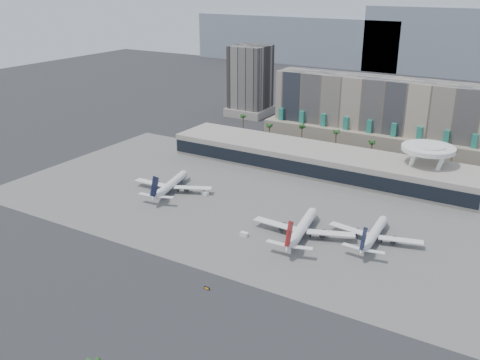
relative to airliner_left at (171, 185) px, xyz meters
The scene contains 13 objects.
ground 67.26m from the airliner_left, 41.51° to the right, with size 900.00×900.00×0.00m, color #232326.
apron_pad 51.51m from the airliner_left, 11.78° to the left, with size 260.00×130.00×0.06m, color #5B5B59.
hotel 143.81m from the airliner_left, 65.10° to the left, with size 140.00×30.00×42.00m.
office_tower 162.93m from the airliner_left, 106.04° to the left, with size 30.00×30.00×52.00m.
terminal 82.49m from the airliner_left, 52.41° to the left, with size 170.00×32.50×14.50m.
saucer_structure 128.12m from the airliner_left, 34.17° to the left, with size 26.00×26.00×21.89m.
palm_row 115.87m from the airliner_left, 60.31° to the left, with size 157.80×2.80×13.10m.
airliner_left is the anchor object (origin of this frame).
airliner_centre 76.66m from the airliner_left, ahead, with size 42.67×44.24×15.35m.
airliner_right 102.43m from the airliner_left, ahead, with size 38.36×39.54×13.64m.
service_vehicle_a 17.68m from the airliner_left, 16.22° to the left, with size 3.83×1.87×1.87m, color white.
service_vehicle_b 60.23m from the airliner_left, 22.64° to the right, with size 3.25×1.86×1.67m, color white.
taxiway_sign 91.30m from the airliner_left, 44.61° to the right, with size 2.22×0.45×1.00m.
Camera 1 is at (104.82, -147.69, 99.65)m, focal length 40.00 mm.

